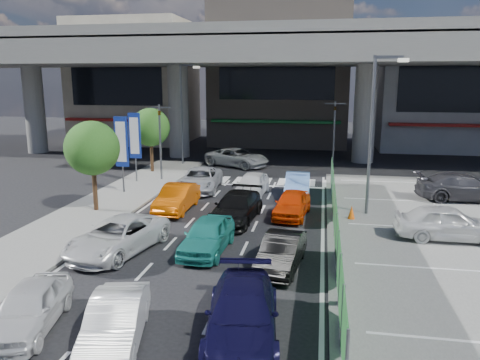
% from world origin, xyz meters
% --- Properties ---
extents(ground, '(120.00, 120.00, 0.00)m').
position_xyz_m(ground, '(0.00, 0.00, 0.00)').
color(ground, black).
rests_on(ground, ground).
extents(parking_lot, '(12.00, 28.00, 0.06)m').
position_xyz_m(parking_lot, '(11.00, 2.00, 0.03)').
color(parking_lot, slate).
rests_on(parking_lot, ground).
extents(sidewalk_left, '(4.00, 30.00, 0.12)m').
position_xyz_m(sidewalk_left, '(-7.00, 4.00, 0.06)').
color(sidewalk_left, slate).
rests_on(sidewalk_left, ground).
extents(fence_run, '(0.16, 22.00, 1.80)m').
position_xyz_m(fence_run, '(5.30, 1.00, 0.90)').
color(fence_run, '#1F5B27').
rests_on(fence_run, ground).
extents(expressway, '(64.00, 14.00, 10.75)m').
position_xyz_m(expressway, '(0.00, 22.00, 8.76)').
color(expressway, slate).
rests_on(expressway, ground).
extents(building_west, '(12.00, 10.90, 13.00)m').
position_xyz_m(building_west, '(-16.00, 31.97, 6.49)').
color(building_west, gray).
rests_on(building_west, ground).
extents(building_center, '(14.00, 10.90, 15.00)m').
position_xyz_m(building_center, '(0.00, 32.97, 7.49)').
color(building_center, gray).
rests_on(building_center, ground).
extents(building_east, '(12.00, 10.90, 12.00)m').
position_xyz_m(building_east, '(16.00, 31.97, 5.99)').
color(building_east, gray).
rests_on(building_east, ground).
extents(traffic_light_left, '(1.60, 1.24, 5.20)m').
position_xyz_m(traffic_light_left, '(-6.20, 12.00, 3.94)').
color(traffic_light_left, '#595B60').
rests_on(traffic_light_left, ground).
extents(traffic_light_right, '(1.60, 1.24, 5.20)m').
position_xyz_m(traffic_light_right, '(5.50, 19.00, 3.94)').
color(traffic_light_right, '#595B60').
rests_on(traffic_light_right, ground).
extents(street_lamp_right, '(1.65, 0.22, 8.00)m').
position_xyz_m(street_lamp_right, '(7.17, 6.00, 4.77)').
color(street_lamp_right, '#595B60').
rests_on(street_lamp_right, ground).
extents(street_lamp_left, '(1.65, 0.22, 8.00)m').
position_xyz_m(street_lamp_left, '(-6.33, 18.00, 4.77)').
color(street_lamp_left, '#595B60').
rests_on(street_lamp_left, ground).
extents(signboard_near, '(0.80, 0.14, 4.70)m').
position_xyz_m(signboard_near, '(-7.20, 7.99, 3.06)').
color(signboard_near, '#595B60').
rests_on(signboard_near, ground).
extents(signboard_far, '(0.80, 0.14, 4.70)m').
position_xyz_m(signboard_far, '(-7.60, 10.99, 3.06)').
color(signboard_far, '#595B60').
rests_on(signboard_far, ground).
extents(tree_near, '(2.80, 2.80, 4.80)m').
position_xyz_m(tree_near, '(-7.00, 4.00, 3.39)').
color(tree_near, '#382314').
rests_on(tree_near, ground).
extents(tree_far, '(2.80, 2.80, 4.80)m').
position_xyz_m(tree_far, '(-7.80, 14.50, 3.39)').
color(tree_far, '#382314').
rests_on(tree_far, ground).
extents(van_white_back_left, '(2.24, 4.00, 1.29)m').
position_xyz_m(van_white_back_left, '(-3.27, -7.31, 0.64)').
color(van_white_back_left, silver).
rests_on(van_white_back_left, ground).
extents(hatch_white_back_mid, '(2.20, 4.05, 1.27)m').
position_xyz_m(hatch_white_back_mid, '(-0.57, -7.61, 0.63)').
color(hatch_white_back_mid, silver).
rests_on(hatch_white_back_mid, ground).
extents(minivan_navy_back, '(2.52, 4.96, 1.38)m').
position_xyz_m(minivan_navy_back, '(2.66, -6.68, 0.69)').
color(minivan_navy_back, black).
rests_on(minivan_navy_back, ground).
extents(sedan_white_mid_left, '(3.32, 5.35, 1.38)m').
position_xyz_m(sedan_white_mid_left, '(-3.35, -1.34, 0.69)').
color(sedan_white_mid_left, silver).
rests_on(sedan_white_mid_left, ground).
extents(taxi_teal_mid, '(1.79, 4.11, 1.38)m').
position_xyz_m(taxi_teal_mid, '(0.18, -0.61, 0.69)').
color(taxi_teal_mid, teal).
rests_on(taxi_teal_mid, ground).
extents(hatch_black_mid_right, '(1.74, 3.92, 1.25)m').
position_xyz_m(hatch_black_mid_right, '(3.29, -1.77, 0.63)').
color(hatch_black_mid_right, black).
rests_on(hatch_black_mid_right, ground).
extents(taxi_orange_left, '(1.51, 4.20, 1.38)m').
position_xyz_m(taxi_orange_left, '(-2.87, 5.00, 0.69)').
color(taxi_orange_left, '#E75803').
rests_on(taxi_orange_left, ground).
extents(sedan_black_mid, '(2.32, 4.90, 1.38)m').
position_xyz_m(sedan_black_mid, '(0.57, 3.72, 0.69)').
color(sedan_black_mid, black).
rests_on(sedan_black_mid, ground).
extents(taxi_orange_right, '(1.97, 4.03, 1.32)m').
position_xyz_m(taxi_orange_right, '(3.22, 4.97, 0.66)').
color(taxi_orange_right, red).
rests_on(taxi_orange_right, ground).
extents(wagon_silver_front_left, '(2.67, 5.13, 1.38)m').
position_xyz_m(wagon_silver_front_left, '(-2.85, 9.74, 0.69)').
color(wagon_silver_front_left, '#ADAFB5').
rests_on(wagon_silver_front_left, ground).
extents(sedan_white_front_mid, '(1.87, 4.14, 1.38)m').
position_xyz_m(sedan_white_front_mid, '(0.57, 8.89, 0.69)').
color(sedan_white_front_mid, silver).
rests_on(sedan_white_front_mid, ground).
extents(kei_truck_front_right, '(1.53, 4.11, 1.34)m').
position_xyz_m(kei_truck_front_right, '(3.26, 9.38, 0.67)').
color(kei_truck_front_right, '#5F8DD1').
rests_on(kei_truck_front_right, ground).
extents(crossing_wagon_silver, '(5.76, 4.37, 1.45)m').
position_xyz_m(crossing_wagon_silver, '(-2.03, 18.13, 0.73)').
color(crossing_wagon_silver, '#93979A').
rests_on(crossing_wagon_silver, ground).
extents(parked_sedan_white, '(4.43, 1.78, 1.51)m').
position_xyz_m(parked_sedan_white, '(10.09, 2.47, 0.81)').
color(parked_sedan_white, silver).
rests_on(parked_sedan_white, parking_lot).
extents(parked_sedan_dgrey, '(5.40, 2.41, 1.54)m').
position_xyz_m(parked_sedan_dgrey, '(12.71, 9.70, 0.83)').
color(parked_sedan_dgrey, '#353439').
rests_on(parked_sedan_dgrey, parking_lot).
extents(traffic_cone, '(0.44, 0.44, 0.68)m').
position_xyz_m(traffic_cone, '(6.19, 4.89, 0.40)').
color(traffic_cone, '#FF620E').
rests_on(traffic_cone, parking_lot).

